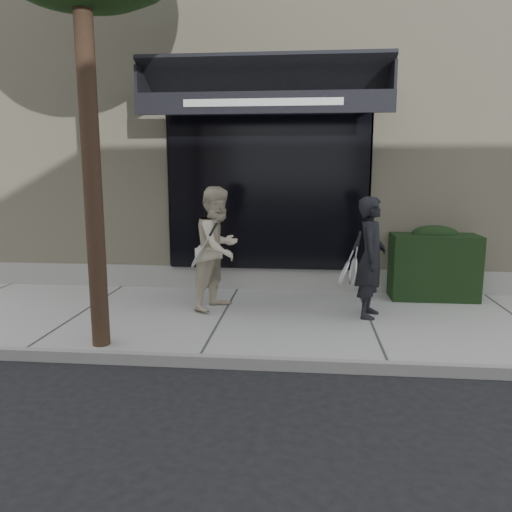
# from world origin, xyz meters

# --- Properties ---
(ground) EXTENTS (80.00, 80.00, 0.00)m
(ground) POSITION_xyz_m (0.00, 0.00, 0.00)
(ground) COLOR black
(ground) RESTS_ON ground
(sidewalk) EXTENTS (20.00, 3.00, 0.12)m
(sidewalk) POSITION_xyz_m (0.00, 0.00, 0.06)
(sidewalk) COLOR #A0A09B
(sidewalk) RESTS_ON ground
(curb) EXTENTS (20.00, 0.10, 0.14)m
(curb) POSITION_xyz_m (0.00, -1.55, 0.07)
(curb) COLOR gray
(curb) RESTS_ON ground
(building_facade) EXTENTS (14.30, 8.04, 5.64)m
(building_facade) POSITION_xyz_m (-0.01, 4.96, 2.74)
(building_facade) COLOR beige
(building_facade) RESTS_ON ground
(hedge) EXTENTS (1.30, 0.70, 1.14)m
(hedge) POSITION_xyz_m (1.10, 1.25, 0.66)
(hedge) COLOR black
(hedge) RESTS_ON sidewalk
(pedestrian_front) EXTENTS (0.75, 0.88, 1.63)m
(pedestrian_front) POSITION_xyz_m (-0.00, 0.13, 0.93)
(pedestrian_front) COLOR black
(pedestrian_front) RESTS_ON sidewalk
(pedestrian_back) EXTENTS (0.96, 1.05, 1.75)m
(pedestrian_back) POSITION_xyz_m (-2.11, 0.35, 1.00)
(pedestrian_back) COLOR beige
(pedestrian_back) RESTS_ON sidewalk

